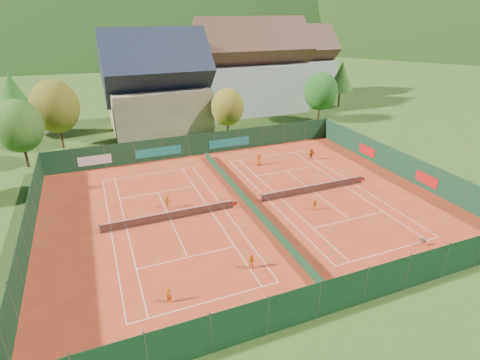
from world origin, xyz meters
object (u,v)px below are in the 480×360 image
at_px(player_right_far_a, 259,159).
at_px(ball_hopper, 423,241).
at_px(hotel_block_a, 251,72).
at_px(hotel_block_b, 294,67).
at_px(player_left_mid, 252,262).
at_px(chalet, 158,89).
at_px(player_left_far, 167,202).
at_px(player_left_near, 169,296).
at_px(player_right_far_b, 311,154).
at_px(player_right_near, 315,205).

bearing_deg(player_right_far_a, ball_hopper, 103.62).
xyz_separation_m(hotel_block_a, hotel_block_b, (14.00, 8.00, -0.76)).
relative_size(hotel_block_a, player_left_mid, 16.20).
bearing_deg(player_left_mid, player_right_far_a, 77.07).
bearing_deg(chalet, player_right_far_a, -67.37).
bearing_deg(player_left_mid, player_left_far, 121.40).
bearing_deg(player_left_near, player_left_far, 65.64).
distance_m(player_left_near, player_right_far_b, 30.32).
xyz_separation_m(chalet, player_right_far_a, (8.58, -20.59, -5.83)).
xyz_separation_m(hotel_block_b, player_left_near, (-40.48, -54.95, -6.00)).
xyz_separation_m(ball_hopper, player_right_far_b, (1.85, 20.81, 0.23)).
bearing_deg(player_right_far_b, player_right_far_a, -8.73).
bearing_deg(player_left_near, ball_hopper, -16.81).
bearing_deg(player_left_far, hotel_block_a, -114.33).
distance_m(chalet, hotel_block_b, 35.85).
xyz_separation_m(player_left_near, player_right_near, (16.32, 7.43, -0.00)).
height_order(chalet, player_right_far_a, chalet).
relative_size(hotel_block_b, player_left_mid, 12.96).
relative_size(hotel_block_a, player_left_far, 14.50).
bearing_deg(hotel_block_a, player_left_near, -119.43).
height_order(hotel_block_a, player_right_near, hotel_block_a).
distance_m(player_left_mid, player_left_far, 12.84).
bearing_deg(chalet, player_left_near, -100.36).
bearing_deg(ball_hopper, player_left_far, 141.68).
height_order(hotel_block_a, player_right_far_b, hotel_block_a).
xyz_separation_m(player_left_mid, player_right_near, (9.58, 6.22, -0.06)).
bearing_deg(hotel_block_b, player_left_far, -132.29).
bearing_deg(player_left_far, player_right_far_a, -141.50).
height_order(hotel_block_b, player_right_far_b, hotel_block_b).
relative_size(hotel_block_b, player_right_near, 14.13).
bearing_deg(ball_hopper, chalet, 108.25).
height_order(player_left_far, player_right_near, player_left_far).
distance_m(chalet, ball_hopper, 45.03).
relative_size(player_left_mid, player_right_far_b, 0.85).
relative_size(chalet, player_right_far_b, 10.34).
height_order(hotel_block_b, player_right_far_a, hotel_block_b).
relative_size(ball_hopper, player_right_far_a, 0.51).
bearing_deg(player_left_mid, chalet, 101.97).
relative_size(chalet, player_left_far, 10.88).
xyz_separation_m(player_left_near, player_right_far_a, (16.07, 20.36, 0.18)).
bearing_deg(hotel_block_b, hotel_block_a, -150.26).
relative_size(chalet, player_left_mid, 12.15).
height_order(player_left_near, player_left_mid, player_left_mid).
bearing_deg(player_right_near, player_left_near, -177.73).
bearing_deg(player_right_far_a, chalet, -67.65).
relative_size(hotel_block_a, player_right_far_a, 13.64).
xyz_separation_m(chalet, player_left_near, (-7.48, -40.95, -6.01)).
xyz_separation_m(chalet, player_right_far_b, (15.83, -21.57, -5.84)).
height_order(player_left_near, player_right_near, player_left_near).
xyz_separation_m(ball_hopper, player_left_far, (-18.77, 14.83, 0.19)).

